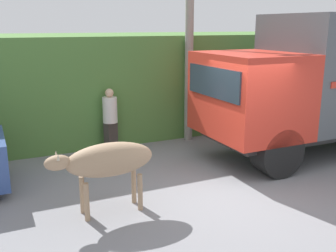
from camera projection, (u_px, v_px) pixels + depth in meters
name	position (u px, v px, depth m)	size (l,w,h in m)	color
ground_plane	(233.00, 186.00, 8.17)	(60.00, 60.00, 0.00)	gray
hillside_embankment	(130.00, 79.00, 13.30)	(32.00, 5.30, 2.96)	#4C7A38
cargo_truck	(331.00, 79.00, 10.07)	(6.62, 2.47, 3.51)	#2D2D2D
brown_cow	(108.00, 161.00, 6.80)	(1.89, 0.59, 1.28)	#9E7F60
pedestrian_on_hill	(110.00, 118.00, 10.24)	(0.50, 0.50, 1.67)	#38332D
utility_pole	(190.00, 19.00, 10.64)	(0.90, 0.23, 6.56)	gray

